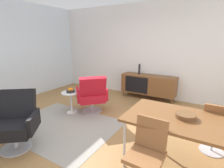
% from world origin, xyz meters
% --- Properties ---
extents(ground_plane, '(8.32, 8.32, 0.00)m').
position_xyz_m(ground_plane, '(0.00, 0.00, 0.00)').
color(ground_plane, '#9E7242').
extents(wall_back, '(6.80, 0.12, 2.80)m').
position_xyz_m(wall_back, '(0.00, 2.60, 1.40)').
color(wall_back, white).
rests_on(wall_back, ground_plane).
extents(wall_window_left, '(0.12, 5.60, 2.80)m').
position_xyz_m(wall_window_left, '(-3.20, 0.00, 1.40)').
color(wall_window_left, silver).
rests_on(wall_window_left, ground_plane).
extents(sideboard, '(1.60, 0.45, 0.72)m').
position_xyz_m(sideboard, '(0.12, 2.30, 0.44)').
color(sideboard, brown).
rests_on(sideboard, ground_plane).
extents(vase_cobalt, '(0.06, 0.06, 0.31)m').
position_xyz_m(vase_cobalt, '(-0.19, 2.30, 0.87)').
color(vase_cobalt, black).
rests_on(vase_cobalt, sideboard).
extents(dining_table, '(1.60, 0.90, 0.74)m').
position_xyz_m(dining_table, '(1.48, -0.23, 0.70)').
color(dining_table, brown).
rests_on(dining_table, ground_plane).
extents(wooden_bowl_on_table, '(0.26, 0.26, 0.06)m').
position_xyz_m(wooden_bowl_on_table, '(1.44, -0.20, 0.77)').
color(wooden_bowl_on_table, brown).
rests_on(wooden_bowl_on_table, dining_table).
extents(dining_chair_back_right, '(0.40, 0.43, 0.86)m').
position_xyz_m(dining_chair_back_right, '(1.83, 0.33, 0.47)').
color(dining_chair_back_right, brown).
rests_on(dining_chair_back_right, ground_plane).
extents(dining_chair_front_left, '(0.41, 0.44, 0.86)m').
position_xyz_m(dining_chair_front_left, '(1.13, -0.79, 0.47)').
color(dining_chair_front_left, brown).
rests_on(dining_chair_front_left, ground_plane).
extents(lounge_chair_red, '(0.91, 0.91, 0.95)m').
position_xyz_m(lounge_chair_red, '(-0.73, 0.64, 0.47)').
color(lounge_chair_red, red).
rests_on(lounge_chair_red, ground_plane).
extents(armchair_black_shell, '(0.91, 0.90, 0.95)m').
position_xyz_m(armchair_black_shell, '(-1.00, -1.10, 0.47)').
color(armchair_black_shell, black).
rests_on(armchair_black_shell, ground_plane).
extents(side_table_round, '(0.44, 0.44, 0.52)m').
position_xyz_m(side_table_round, '(-1.16, 0.37, 0.32)').
color(side_table_round, white).
rests_on(side_table_round, ground_plane).
extents(fruit_bowl, '(0.20, 0.20, 0.11)m').
position_xyz_m(fruit_bowl, '(-1.16, 0.37, 0.56)').
color(fruit_bowl, '#262628').
rests_on(fruit_bowl, side_table_round).
extents(magazine_stack, '(0.34, 0.39, 0.13)m').
position_xyz_m(magazine_stack, '(-2.44, -0.50, 0.07)').
color(magazine_stack, '#B2B2B7').
rests_on(magazine_stack, ground_plane).
extents(area_rug, '(2.20, 1.70, 0.01)m').
position_xyz_m(area_rug, '(-0.87, -0.24, 0.00)').
color(area_rug, gray).
rests_on(area_rug, ground_plane).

